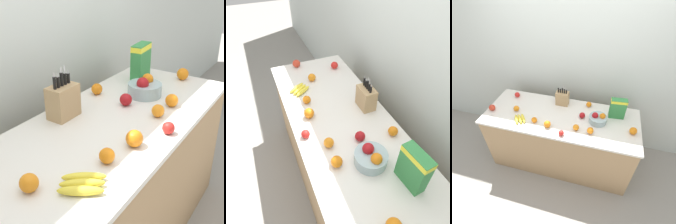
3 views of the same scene
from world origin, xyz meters
The scene contains 18 objects.
ground_plane centered at (0.00, 0.00, 0.00)m, with size 14.00×14.00×0.00m, color gray.
wall_back centered at (0.00, 0.60, 1.30)m, with size 9.00×0.06×2.60m.
counter centered at (0.00, 0.00, 0.45)m, with size 1.98×0.78×0.91m.
knife_block centered at (-0.04, 0.25, 1.00)m, with size 0.17×0.11×0.29m.
cereal_box centered at (0.68, 0.16, 1.06)m, with size 0.20×0.10×0.27m.
fruit_bowl centered at (0.47, 0.02, 0.96)m, with size 0.22×0.22×0.13m.
banana_bunch centered at (-0.47, -0.21, 0.93)m, with size 0.21×0.21×0.04m.
apple_near_bananas centered at (-0.72, 0.24, 0.94)m, with size 0.07×0.07×0.07m, color red.
apple_middle centered at (0.27, 0.04, 0.94)m, with size 0.07×0.07×0.07m, color #A31419.
apple_front centered at (-0.90, -0.12, 0.95)m, with size 0.08×0.08×0.08m, color red.
apple_leftmost centered at (0.10, -0.31, 0.94)m, with size 0.06×0.06×0.06m, color red.
orange_front_right centered at (0.41, -0.20, 0.95)m, with size 0.08×0.08×0.08m, color orange.
orange_back_center centered at (0.32, 0.28, 0.94)m, with size 0.07×0.07×0.07m, color orange.
orange_mid_left centered at (0.88, -0.08, 0.95)m, with size 0.09×0.09×0.09m, color orange.
orange_by_cereal centered at (0.24, -0.19, 0.94)m, with size 0.07×0.07×0.07m, color orange.
orange_front_left centered at (-0.59, -0.05, 0.94)m, with size 0.07×0.07×0.07m, color orange.
orange_front_center centered at (-0.28, -0.19, 0.94)m, with size 0.07×0.07×0.07m, color orange.
orange_mid_right centered at (-0.10, -0.23, 0.95)m, with size 0.08×0.08×0.08m, color orange.
Camera 3 is at (0.48, -1.61, 2.39)m, focal length 28.00 mm.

